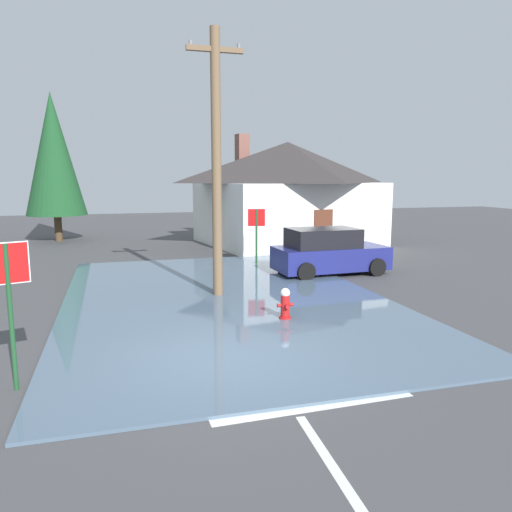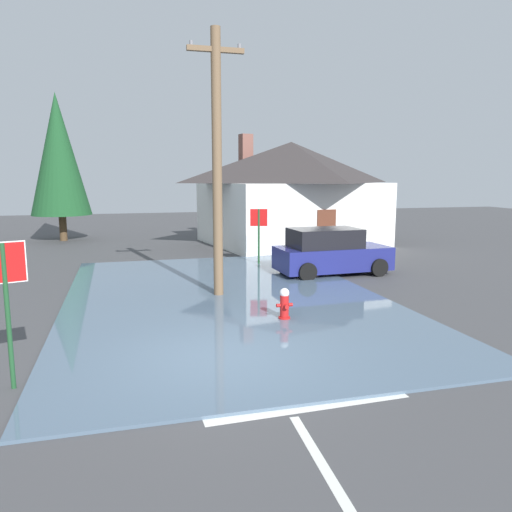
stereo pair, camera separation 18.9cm
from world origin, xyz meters
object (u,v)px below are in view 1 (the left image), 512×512
stop_sign_near (8,287)px  fire_hydrant (285,305)px  stop_sign_far (256,225)px  house (287,191)px  utility_pole (216,161)px  parked_car (328,252)px  pine_tree_mid_left (54,155)px

stop_sign_near → fire_hydrant: 6.32m
fire_hydrant → stop_sign_far: bearing=79.2°
house → utility_pole: bearing=-119.2°
stop_sign_near → utility_pole: utility_pole is taller
utility_pole → stop_sign_far: size_ratio=3.33×
fire_hydrant → parked_car: parked_car is taller
stop_sign_near → house: bearing=56.9°
utility_pole → house: (5.91, 10.59, -1.21)m
stop_sign_far → house: bearing=60.2°
stop_sign_far → fire_hydrant: bearing=-100.8°
house → parked_car: bearing=-99.2°
fire_hydrant → house: bearing=70.3°
fire_hydrant → house: (4.82, 13.49, 2.34)m
house → pine_tree_mid_left: pine_tree_mid_left is taller
utility_pole → pine_tree_mid_left: bearing=111.6°
house → pine_tree_mid_left: size_ratio=1.24×
utility_pole → parked_car: (4.56, 2.27, -3.16)m
stop_sign_near → fire_hydrant: size_ratio=3.03×
utility_pole → pine_tree_mid_left: 16.02m
stop_sign_near → stop_sign_far: size_ratio=1.10×
stop_sign_near → house: size_ratio=0.25×
stop_sign_near → house: house is taller
stop_sign_far → house: (3.37, 5.88, 1.13)m
stop_sign_near → house: 19.15m
utility_pole → fire_hydrant: bearing=-69.3°
pine_tree_mid_left → parked_car: bearing=-50.3°
stop_sign_far → parked_car: bearing=-50.5°
fire_hydrant → utility_pole: bearing=110.7°
stop_sign_near → pine_tree_mid_left: pine_tree_mid_left is taller
fire_hydrant → pine_tree_mid_left: 19.57m
parked_car → pine_tree_mid_left: pine_tree_mid_left is taller
stop_sign_near → fire_hydrant: stop_sign_near is taller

